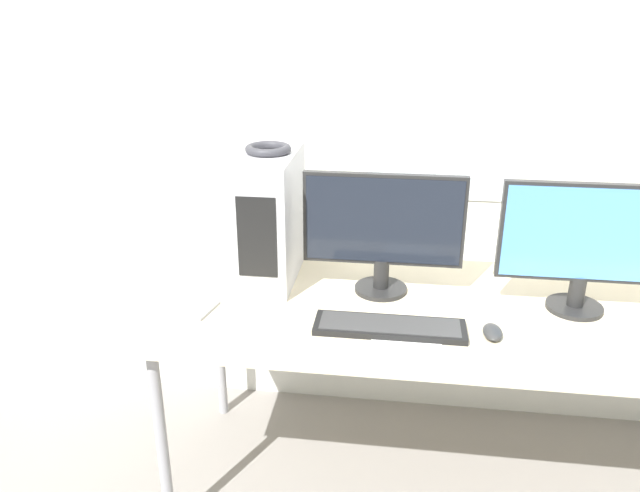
{
  "coord_description": "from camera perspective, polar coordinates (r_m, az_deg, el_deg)",
  "views": [
    {
      "loc": [
        -0.36,
        -1.52,
        1.77
      ],
      "look_at": [
        -0.63,
        0.42,
        0.98
      ],
      "focal_mm": 35.0,
      "sensor_mm": 36.0,
      "label": 1
    }
  ],
  "objects": [
    {
      "name": "wall_back",
      "position": [
        2.55,
        16.13,
        11.75
      ],
      "size": [
        8.0,
        0.07,
        2.7
      ],
      "color": "silver",
      "rests_on": "ground_plane"
    },
    {
      "name": "pc_tower",
      "position": [
        2.29,
        -4.57,
        2.71
      ],
      "size": [
        0.19,
        0.43,
        0.47
      ],
      "color": "silver",
      "rests_on": "desk"
    },
    {
      "name": "keyboard",
      "position": [
        2.01,
        6.38,
        -7.35
      ],
      "size": [
        0.48,
        0.14,
        0.02
      ],
      "color": "black",
      "rests_on": "desk"
    },
    {
      "name": "paper_sheet_left",
      "position": [
        1.96,
        7.79,
        -8.5
      ],
      "size": [
        0.27,
        0.34,
        0.0
      ],
      "rotation": [
        0.0,
        0.0,
        0.22
      ],
      "color": "white",
      "rests_on": "desk"
    },
    {
      "name": "mouse",
      "position": [
        2.03,
        15.49,
        -7.58
      ],
      "size": [
        0.06,
        0.11,
        0.03
      ],
      "color": "#2D2D2D",
      "rests_on": "desk"
    },
    {
      "name": "cell_phone",
      "position": [
        2.15,
        -10.83,
        -5.72
      ],
      "size": [
        0.1,
        0.15,
        0.01
      ],
      "rotation": [
        0.0,
        0.0,
        -0.21
      ],
      "color": "#99999E",
      "rests_on": "desk"
    },
    {
      "name": "monitor_main",
      "position": [
        2.17,
        5.79,
        1.61
      ],
      "size": [
        0.56,
        0.19,
        0.44
      ],
      "color": "black",
      "rests_on": "desk"
    },
    {
      "name": "headphones",
      "position": [
        2.22,
        -4.76,
        8.84
      ],
      "size": [
        0.16,
        0.16,
        0.03
      ],
      "color": "#333338",
      "rests_on": "pc_tower"
    },
    {
      "name": "monitor_right_near",
      "position": [
        2.2,
        23.09,
        0.31
      ],
      "size": [
        0.55,
        0.19,
        0.44
      ],
      "color": "black",
      "rests_on": "desk"
    },
    {
      "name": "desk",
      "position": [
        2.23,
        16.28,
        -6.69
      ],
      "size": [
        2.39,
        0.84,
        0.78
      ],
      "color": "beige",
      "rests_on": "ground_plane"
    }
  ]
}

